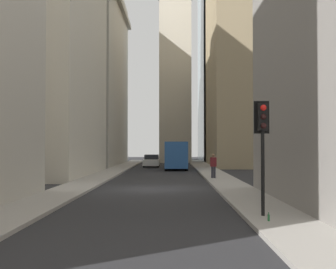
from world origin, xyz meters
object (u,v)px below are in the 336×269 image
sedan_white (152,161)px  traffic_light_foreground (263,131)px  delivery_truck (176,155)px  discarded_bottle (269,217)px  pedestrian (213,165)px

sedan_white → traffic_light_foreground: bearing=-171.3°
delivery_truck → discarded_bottle: delivery_truck is taller
delivery_truck → pedestrian: bearing=-169.1°
traffic_light_foreground → pedestrian: bearing=0.3°
sedan_white → discarded_bottle: size_ratio=15.93×
pedestrian → sedan_white: bearing=15.7°
traffic_light_foreground → pedestrian: (16.54, 0.08, -1.87)m
delivery_truck → traffic_light_foreground: size_ratio=1.68×
sedan_white → delivery_truck: bearing=-154.0°
delivery_truck → traffic_light_foreground: 29.99m
pedestrian → discarded_bottle: bearing=-179.9°
traffic_light_foreground → discarded_bottle: 2.90m
pedestrian → discarded_bottle: size_ratio=6.45×
delivery_truck → pedestrian: (-13.30, -2.56, -0.37)m
delivery_truck → sedan_white: delivery_truck is taller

